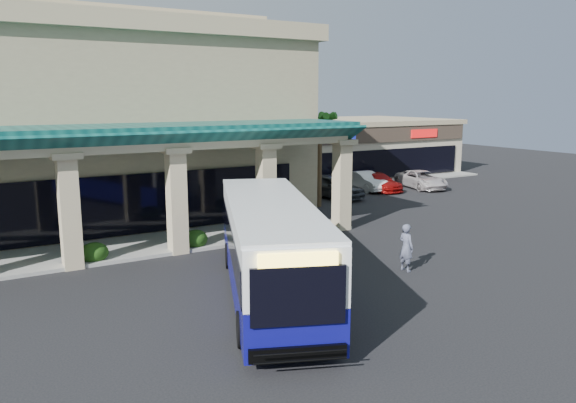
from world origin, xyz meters
TOP-DOWN VIEW (x-y plane):
  - ground at (0.00, 0.00)m, footprint 110.00×110.00m
  - main_building at (-8.00, 16.00)m, footprint 30.80×14.80m
  - arcade at (-8.00, 6.80)m, footprint 30.00×6.20m
  - strip_mall at (18.00, 24.00)m, footprint 22.50×12.50m
  - palm_0 at (8.50, 11.00)m, footprint 2.40×2.40m
  - palm_1 at (9.50, 14.00)m, footprint 2.40×2.40m
  - broadleaf_tree at (7.50, 19.00)m, footprint 2.60×2.60m
  - transit_bus at (-2.14, -1.78)m, footprint 7.12×12.23m
  - pedestrian at (3.96, -2.00)m, footprint 0.50×0.73m
  - car_silver at (11.10, 13.15)m, footprint 2.67×5.08m
  - car_white at (15.04, 14.57)m, footprint 1.74×4.35m
  - car_red at (15.81, 14.00)m, footprint 2.03×4.58m
  - car_gray at (19.36, 13.14)m, footprint 3.15×5.21m

SIDE VIEW (x-z plane):
  - ground at x=0.00m, z-range 0.00..0.00m
  - car_red at x=15.81m, z-range 0.00..1.31m
  - car_gray at x=19.36m, z-range 0.00..1.35m
  - car_white at x=15.04m, z-range 0.00..1.41m
  - car_silver at x=11.10m, z-range 0.00..1.65m
  - pedestrian at x=3.96m, z-range 0.00..1.93m
  - transit_bus at x=-2.14m, z-range 0.00..3.37m
  - broadleaf_tree at x=7.50m, z-range 0.00..4.81m
  - strip_mall at x=18.00m, z-range 0.00..4.90m
  - arcade at x=-8.00m, z-range 0.00..5.70m
  - palm_1 at x=9.50m, z-range 0.00..5.80m
  - palm_0 at x=8.50m, z-range 0.00..6.60m
  - main_building at x=-8.00m, z-range 0.00..11.35m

